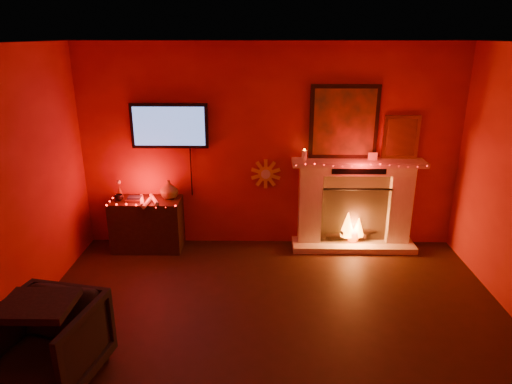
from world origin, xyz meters
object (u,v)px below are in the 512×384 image
at_px(sunburst_clock, 266,174).
at_px(console_table, 148,222).
at_px(fireplace, 355,196).
at_px(tv, 169,126).
at_px(armchair, 47,343).

height_order(sunburst_clock, console_table, sunburst_clock).
bearing_deg(fireplace, tv, 178.50).
relative_size(tv, sunburst_clock, 3.10).
xyz_separation_m(tv, console_table, (-0.33, -0.19, -1.27)).
bearing_deg(armchair, tv, 89.85).
distance_m(fireplace, armchair, 4.02).
xyz_separation_m(tv, sunburst_clock, (1.25, 0.03, -0.65)).
bearing_deg(armchair, sunburst_clock, 68.08).
bearing_deg(fireplace, console_table, -177.37).
bearing_deg(armchair, fireplace, 52.93).
bearing_deg(console_table, armchair, -95.01).
distance_m(fireplace, sunburst_clock, 1.23).
height_order(fireplace, sunburst_clock, fireplace).
xyz_separation_m(tv, armchair, (-0.55, -2.72, -1.28)).
bearing_deg(sunburst_clock, fireplace, -4.37).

